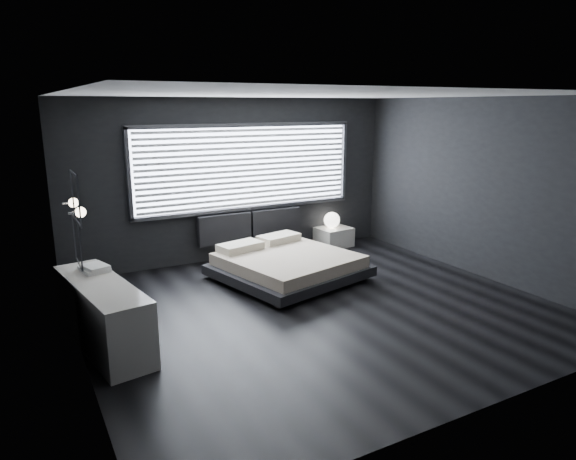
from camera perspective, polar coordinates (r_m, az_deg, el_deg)
room at (r=6.66m, az=3.51°, el=2.65°), size 6.04×6.00×2.80m
window at (r=9.07m, az=-4.52°, el=6.95°), size 4.14×0.09×1.52m
headboard at (r=9.21m, az=-4.20°, el=0.48°), size 1.96×0.16×0.52m
sconce_near at (r=5.71m, az=-22.08°, el=1.84°), size 0.18×0.11×0.11m
sconce_far at (r=6.30m, az=-22.76°, el=2.81°), size 0.18×0.11×0.11m
wall_art_upper at (r=5.07m, az=-22.53°, el=3.29°), size 0.01×0.48×0.48m
wall_art_lower at (r=5.41m, az=-22.38°, el=-1.20°), size 0.01×0.48×0.48m
bed at (r=8.09m, az=-0.11°, el=-3.78°), size 2.39×2.32×0.52m
nightstand at (r=9.99m, az=5.10°, el=-0.76°), size 0.68×0.59×0.37m
orb_lamp at (r=9.91m, az=4.89°, el=1.12°), size 0.31×0.31×0.31m
dresser at (r=6.24m, az=-19.88°, el=-8.77°), size 0.82×1.94×0.75m
book_stack at (r=6.55m, az=-20.69°, el=-3.96°), size 0.35×0.42×0.08m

